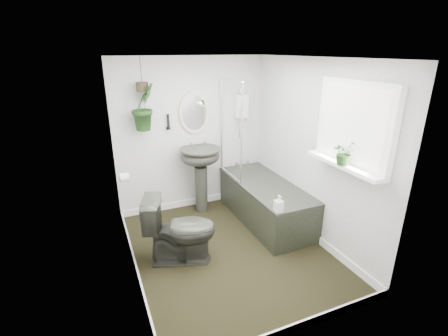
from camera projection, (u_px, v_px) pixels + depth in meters
name	position (u px, v px, depth m)	size (l,w,h in m)	color
floor	(229.00, 250.00, 4.10)	(2.30, 2.80, 0.02)	black
ceiling	(230.00, 57.00, 3.29)	(2.30, 2.80, 0.02)	white
wall_back	(191.00, 135.00, 4.91)	(2.30, 0.02, 2.30)	silver
wall_front	(304.00, 221.00, 2.48)	(2.30, 0.02, 2.30)	silver
wall_left	(124.00, 179.00, 3.27)	(0.02, 2.80, 2.30)	silver
wall_right	(312.00, 152.00, 4.12)	(0.02, 2.80, 2.30)	silver
skirting	(229.00, 246.00, 4.08)	(2.30, 2.80, 0.10)	white
bathtub	(265.00, 202.00, 4.72)	(0.72, 1.72, 0.58)	#2B2C26
bath_screen	(231.00, 130.00, 4.68)	(0.04, 0.72, 1.40)	silver
shower_box	(241.00, 106.00, 5.01)	(0.20, 0.10, 0.35)	white
oval_mirror	(194.00, 113.00, 4.77)	(0.46, 0.03, 0.62)	beige
wall_sconce	(168.00, 122.00, 4.65)	(0.04, 0.04, 0.22)	black
toilet_roll_holder	(124.00, 177.00, 3.98)	(0.11, 0.11, 0.11)	white
window_recess	(354.00, 125.00, 3.32)	(0.08, 1.00, 0.90)	white
window_sill	(344.00, 165.00, 3.44)	(0.18, 1.00, 0.04)	white
window_blinds	(351.00, 125.00, 3.30)	(0.01, 0.86, 0.76)	white
toilet	(180.00, 229.00, 3.76)	(0.46, 0.81, 0.83)	#2B2C26
pedestal_sink	(201.00, 180.00, 4.92)	(0.60, 0.51, 1.02)	#2B2C26
sill_plant	(344.00, 152.00, 3.34)	(0.23, 0.20, 0.26)	black
hanging_plant	(144.00, 107.00, 4.34)	(0.35, 0.28, 0.64)	black
soap_bottle	(279.00, 203.00, 3.79)	(0.09, 0.09, 0.20)	black
hanging_pot	(142.00, 87.00, 4.25)	(0.16, 0.16, 0.12)	#2F2819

